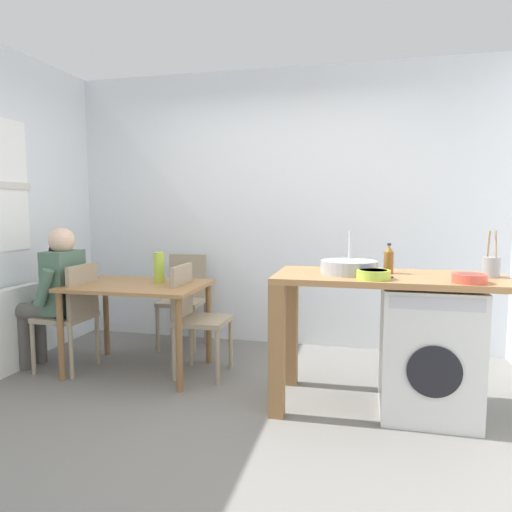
{
  "coord_description": "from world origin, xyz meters",
  "views": [
    {
      "loc": [
        0.83,
        -2.8,
        1.37
      ],
      "look_at": [
        0.06,
        0.45,
        1.01
      ],
      "focal_mm": 32.48,
      "sensor_mm": 36.0,
      "label": 1
    }
  ],
  "objects_px": {
    "chair_spare_by_wall": "(185,295)",
    "washing_machine": "(428,350)",
    "chair_opposite": "(194,313)",
    "bottle_tall_green": "(389,260)",
    "mixing_bowl": "(373,274)",
    "colander": "(469,278)",
    "vase": "(159,267)",
    "utensil_crock": "(491,266)",
    "chair_person_seat": "(72,311)",
    "seated_person": "(55,291)",
    "dining_table": "(138,295)"
  },
  "relations": [
    {
      "from": "chair_person_seat",
      "to": "mixing_bowl",
      "type": "xyz_separation_m",
      "value": [
        2.42,
        -0.37,
        0.44
      ]
    },
    {
      "from": "chair_spare_by_wall",
      "to": "bottle_tall_green",
      "type": "xyz_separation_m",
      "value": [
        1.88,
        -0.97,
        0.51
      ]
    },
    {
      "from": "chair_opposite",
      "to": "utensil_crock",
      "type": "bearing_deg",
      "value": 82.76
    },
    {
      "from": "chair_person_seat",
      "to": "mixing_bowl",
      "type": "distance_m",
      "value": 2.49
    },
    {
      "from": "washing_machine",
      "to": "vase",
      "type": "bearing_deg",
      "value": 169.75
    },
    {
      "from": "utensil_crock",
      "to": "colander",
      "type": "distance_m",
      "value": 0.33
    },
    {
      "from": "seated_person",
      "to": "colander",
      "type": "xyz_separation_m",
      "value": [
        3.13,
        -0.4,
        0.28
      ]
    },
    {
      "from": "vase",
      "to": "washing_machine",
      "type": "bearing_deg",
      "value": -10.25
    },
    {
      "from": "dining_table",
      "to": "utensil_crock",
      "type": "distance_m",
      "value": 2.64
    },
    {
      "from": "utensil_crock",
      "to": "colander",
      "type": "height_order",
      "value": "utensil_crock"
    },
    {
      "from": "chair_person_seat",
      "to": "chair_opposite",
      "type": "distance_m",
      "value": 1.03
    },
    {
      "from": "bottle_tall_green",
      "to": "utensil_crock",
      "type": "relative_size",
      "value": 0.69
    },
    {
      "from": "mixing_bowl",
      "to": "utensil_crock",
      "type": "distance_m",
      "value": 0.78
    },
    {
      "from": "dining_table",
      "to": "chair_spare_by_wall",
      "type": "height_order",
      "value": "chair_spare_by_wall"
    },
    {
      "from": "dining_table",
      "to": "colander",
      "type": "distance_m",
      "value": 2.5
    },
    {
      "from": "mixing_bowl",
      "to": "utensil_crock",
      "type": "bearing_deg",
      "value": 18.81
    },
    {
      "from": "chair_person_seat",
      "to": "chair_spare_by_wall",
      "type": "height_order",
      "value": "same"
    },
    {
      "from": "chair_spare_by_wall",
      "to": "seated_person",
      "type": "distance_m",
      "value": 1.2
    },
    {
      "from": "seated_person",
      "to": "colander",
      "type": "distance_m",
      "value": 3.17
    },
    {
      "from": "bottle_tall_green",
      "to": "vase",
      "type": "relative_size",
      "value": 0.8
    },
    {
      "from": "chair_person_seat",
      "to": "utensil_crock",
      "type": "distance_m",
      "value": 3.19
    },
    {
      "from": "chair_opposite",
      "to": "bottle_tall_green",
      "type": "height_order",
      "value": "bottle_tall_green"
    },
    {
      "from": "chair_spare_by_wall",
      "to": "mixing_bowl",
      "type": "distance_m",
      "value": 2.22
    },
    {
      "from": "dining_table",
      "to": "seated_person",
      "type": "height_order",
      "value": "seated_person"
    },
    {
      "from": "washing_machine",
      "to": "utensil_crock",
      "type": "relative_size",
      "value": 2.87
    },
    {
      "from": "seated_person",
      "to": "washing_machine",
      "type": "height_order",
      "value": "seated_person"
    },
    {
      "from": "utensil_crock",
      "to": "colander",
      "type": "xyz_separation_m",
      "value": [
        -0.18,
        -0.27,
        -0.04
      ]
    },
    {
      "from": "chair_spare_by_wall",
      "to": "vase",
      "type": "distance_m",
      "value": 0.77
    },
    {
      "from": "mixing_bowl",
      "to": "vase",
      "type": "relative_size",
      "value": 0.82
    },
    {
      "from": "seated_person",
      "to": "washing_machine",
      "type": "xyz_separation_m",
      "value": [
        2.95,
        -0.18,
        -0.24
      ]
    },
    {
      "from": "mixing_bowl",
      "to": "chair_person_seat",
      "type": "bearing_deg",
      "value": 171.22
    },
    {
      "from": "chair_opposite",
      "to": "washing_machine",
      "type": "height_order",
      "value": "chair_opposite"
    },
    {
      "from": "chair_opposite",
      "to": "chair_person_seat",
      "type": "bearing_deg",
      "value": -81.37
    },
    {
      "from": "mixing_bowl",
      "to": "dining_table",
      "type": "bearing_deg",
      "value": 165.75
    },
    {
      "from": "dining_table",
      "to": "mixing_bowl",
      "type": "distance_m",
      "value": 1.96
    },
    {
      "from": "chair_person_seat",
      "to": "chair_spare_by_wall",
      "type": "bearing_deg",
      "value": -34.57
    },
    {
      "from": "colander",
      "to": "vase",
      "type": "distance_m",
      "value": 2.36
    },
    {
      "from": "washing_machine",
      "to": "bottle_tall_green",
      "type": "bearing_deg",
      "value": 162.61
    },
    {
      "from": "mixing_bowl",
      "to": "seated_person",
      "type": "bearing_deg",
      "value": 171.66
    },
    {
      "from": "chair_person_seat",
      "to": "colander",
      "type": "relative_size",
      "value": 4.5
    },
    {
      "from": "chair_opposite",
      "to": "washing_machine",
      "type": "distance_m",
      "value": 1.8
    },
    {
      "from": "bottle_tall_green",
      "to": "vase",
      "type": "xyz_separation_m",
      "value": [
        -1.83,
        0.3,
        -0.15
      ]
    },
    {
      "from": "dining_table",
      "to": "bottle_tall_green",
      "type": "distance_m",
      "value": 2.02
    },
    {
      "from": "chair_spare_by_wall",
      "to": "bottle_tall_green",
      "type": "distance_m",
      "value": 2.17
    },
    {
      "from": "washing_machine",
      "to": "bottle_tall_green",
      "type": "xyz_separation_m",
      "value": [
        -0.26,
        0.08,
        0.58
      ]
    },
    {
      "from": "chair_spare_by_wall",
      "to": "washing_machine",
      "type": "bearing_deg",
      "value": 152.15
    },
    {
      "from": "chair_opposite",
      "to": "vase",
      "type": "distance_m",
      "value": 0.49
    },
    {
      "from": "seated_person",
      "to": "mixing_bowl",
      "type": "height_order",
      "value": "seated_person"
    },
    {
      "from": "seated_person",
      "to": "colander",
      "type": "relative_size",
      "value": 6.0
    },
    {
      "from": "mixing_bowl",
      "to": "vase",
      "type": "bearing_deg",
      "value": 161.53
    }
  ]
}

